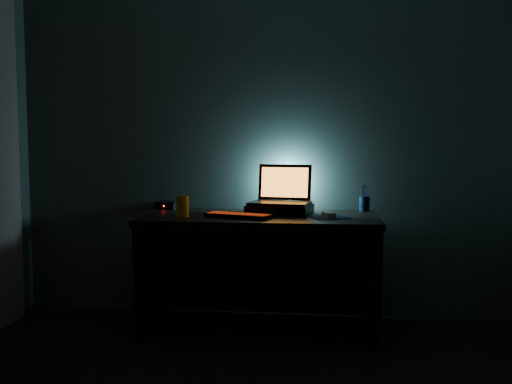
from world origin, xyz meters
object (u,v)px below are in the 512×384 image
pen_cup (364,204)px  juice_glass (183,206)px  keyboard (238,215)px  mouse (329,215)px  laptop (282,195)px  router (169,205)px

pen_cup → juice_glass: (-1.16, -0.43, 0.02)m
pen_cup → juice_glass: bearing=-159.8°
keyboard → mouse: mouse is taller
pen_cup → juice_glass: juice_glass is taller
keyboard → pen_cup: size_ratio=4.32×
laptop → pen_cup: 0.57m
juice_glass → keyboard: bearing=0.5°
keyboard → juice_glass: juice_glass is taller
laptop → router: bearing=179.9°
pen_cup → juice_glass: 1.23m
keyboard → mouse: bearing=24.5°
juice_glass → mouse: bearing=3.4°
pen_cup → laptop: bearing=-165.0°
laptop → mouse: bearing=-25.9°
laptop → router: laptop is taller
mouse → juice_glass: juice_glass is taller
router → juice_glass: bearing=-46.3°
juice_glass → router: bearing=115.6°
laptop → keyboard: (-0.25, -0.27, -0.11)m
keyboard → router: size_ratio=2.41×
keyboard → router: (-0.56, 0.42, 0.01)m
router → mouse: bearing=-0.4°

